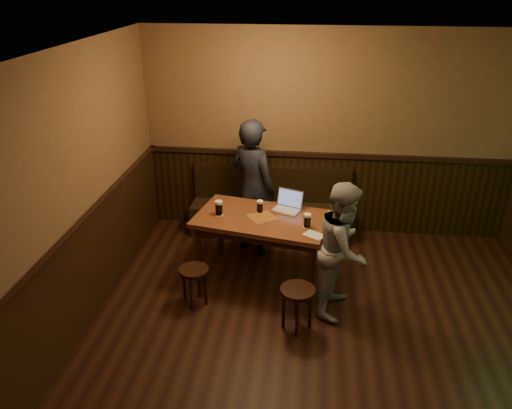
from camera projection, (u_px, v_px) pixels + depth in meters
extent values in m
cube|color=black|center=(323.00, 378.00, 4.61)|extent=(5.00, 6.00, 0.02)
cube|color=beige|center=(347.00, 66.00, 3.41)|extent=(5.00, 6.00, 0.02)
cube|color=brown|center=(328.00, 135.00, 6.72)|extent=(5.00, 0.02, 2.80)
cube|color=brown|center=(38.00, 228.00, 4.28)|extent=(0.02, 6.00, 2.80)
cube|color=black|center=(325.00, 193.00, 7.05)|extent=(4.98, 0.04, 1.10)
cube|color=black|center=(58.00, 309.00, 4.64)|extent=(0.04, 5.98, 1.10)
cube|color=black|center=(327.00, 155.00, 6.78)|extent=(4.98, 0.06, 0.06)
cube|color=black|center=(51.00, 256.00, 4.39)|extent=(0.06, 5.98, 0.06)
cube|color=black|center=(270.00, 220.00, 7.03)|extent=(2.20, 0.50, 0.45)
cube|color=black|center=(272.00, 183.00, 7.00)|extent=(2.20, 0.10, 0.50)
cube|color=#5E2A1B|center=(262.00, 219.00, 5.79)|extent=(1.67, 1.15, 0.05)
cube|color=#321B0E|center=(262.00, 225.00, 5.83)|extent=(1.51, 1.00, 0.09)
cube|color=maroon|center=(262.00, 217.00, 5.78)|extent=(0.39, 0.39, 0.00)
cylinder|color=#321B0E|center=(198.00, 255.00, 5.86)|extent=(0.08, 0.08, 0.76)
cylinder|color=#321B0E|center=(220.00, 228.00, 6.45)|extent=(0.08, 0.08, 0.76)
cylinder|color=#321B0E|center=(311.00, 274.00, 5.48)|extent=(0.08, 0.08, 0.76)
cylinder|color=#321B0E|center=(323.00, 244.00, 6.07)|extent=(0.08, 0.08, 0.76)
cylinder|color=black|center=(194.00, 270.00, 5.47)|extent=(0.37, 0.37, 0.04)
cylinder|color=black|center=(206.00, 288.00, 5.53)|extent=(0.03, 0.03, 0.43)
cylinder|color=black|center=(199.00, 280.00, 5.67)|extent=(0.03, 0.03, 0.43)
cylinder|color=black|center=(184.00, 285.00, 5.59)|extent=(0.03, 0.03, 0.43)
cylinder|color=black|center=(191.00, 293.00, 5.45)|extent=(0.03, 0.03, 0.43)
cylinder|color=black|center=(298.00, 291.00, 5.05)|extent=(0.38, 0.38, 0.04)
cylinder|color=black|center=(310.00, 310.00, 5.14)|extent=(0.04, 0.04, 0.47)
cylinder|color=black|center=(297.00, 301.00, 5.27)|extent=(0.04, 0.04, 0.47)
cylinder|color=black|center=(284.00, 309.00, 5.16)|extent=(0.04, 0.04, 0.47)
cylinder|color=black|center=(297.00, 318.00, 5.03)|extent=(0.04, 0.04, 0.47)
cylinder|color=#A73214|center=(219.00, 215.00, 5.83)|extent=(0.11, 0.11, 0.00)
cylinder|color=silver|center=(219.00, 214.00, 5.83)|extent=(0.10, 0.10, 0.00)
cylinder|color=black|center=(219.00, 209.00, 5.80)|extent=(0.08, 0.08, 0.14)
cylinder|color=beige|center=(219.00, 202.00, 5.77)|extent=(0.09, 0.09, 0.03)
cylinder|color=#A73214|center=(260.00, 212.00, 5.89)|extent=(0.10, 0.10, 0.00)
cylinder|color=silver|center=(260.00, 212.00, 5.89)|extent=(0.08, 0.08, 0.00)
cylinder|color=black|center=(260.00, 207.00, 5.87)|extent=(0.07, 0.07, 0.12)
cylinder|color=beige|center=(260.00, 202.00, 5.84)|extent=(0.07, 0.07, 0.03)
cylinder|color=#A73214|center=(307.00, 227.00, 5.55)|extent=(0.10, 0.10, 0.00)
cylinder|color=silver|center=(307.00, 227.00, 5.55)|extent=(0.09, 0.09, 0.00)
cylinder|color=black|center=(307.00, 221.00, 5.52)|extent=(0.08, 0.08, 0.13)
cylinder|color=beige|center=(308.00, 215.00, 5.49)|extent=(0.08, 0.08, 0.03)
cube|color=silver|center=(286.00, 210.00, 5.92)|extent=(0.38, 0.33, 0.02)
cube|color=#B2B2B7|center=(286.00, 210.00, 5.92)|extent=(0.34, 0.27, 0.00)
cube|color=silver|center=(290.00, 198.00, 5.97)|extent=(0.33, 0.18, 0.21)
cube|color=#586CA4|center=(290.00, 198.00, 5.96)|extent=(0.30, 0.15, 0.18)
cube|color=silver|center=(314.00, 235.00, 5.39)|extent=(0.27, 0.24, 0.00)
imported|color=black|center=(253.00, 188.00, 6.34)|extent=(0.79, 0.71, 1.80)
imported|color=#98989D|center=(343.00, 249.00, 5.26)|extent=(0.74, 0.85, 1.49)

